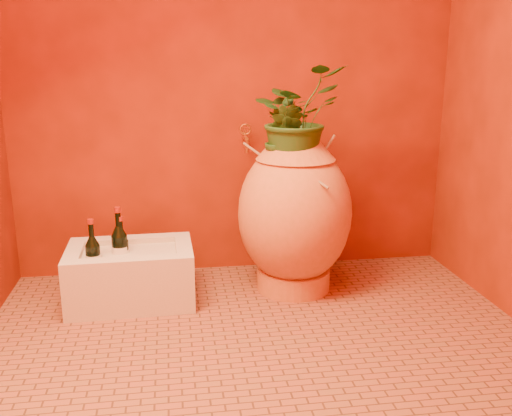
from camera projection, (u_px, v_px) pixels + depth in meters
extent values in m
plane|color=brown|center=(262.00, 346.00, 2.51)|extent=(2.50, 2.50, 0.00)
cube|color=#601905|center=(234.00, 53.00, 3.14)|extent=(2.50, 0.02, 2.50)
cylinder|color=#CA6D39|center=(293.00, 278.00, 3.12)|extent=(0.46, 0.46, 0.11)
ellipsoid|color=#CA6D39|center=(295.00, 213.00, 3.03)|extent=(0.71, 0.71, 0.76)
cone|color=#CA6D39|center=(296.00, 148.00, 2.94)|extent=(0.49, 0.49, 0.11)
torus|color=#CA6D39|center=(296.00, 135.00, 2.92)|extent=(0.30, 0.30, 0.05)
cylinder|color=olive|center=(282.00, 171.00, 2.91)|extent=(0.37, 0.30, 0.26)
cylinder|color=olive|center=(297.00, 167.00, 2.84)|extent=(0.26, 0.32, 0.17)
cylinder|color=olive|center=(318.00, 161.00, 2.89)|extent=(0.24, 0.22, 0.24)
cube|color=beige|center=(131.00, 277.00, 2.94)|extent=(0.64, 0.44, 0.26)
cube|color=beige|center=(131.00, 239.00, 3.07)|extent=(0.63, 0.09, 0.03)
cube|color=beige|center=(127.00, 262.00, 2.74)|extent=(0.63, 0.09, 0.03)
cube|color=beige|center=(74.00, 253.00, 2.86)|extent=(0.09, 0.27, 0.03)
cube|color=beige|center=(184.00, 247.00, 2.94)|extent=(0.09, 0.27, 0.03)
cylinder|color=black|center=(120.00, 254.00, 2.91)|extent=(0.08, 0.08, 0.19)
cone|color=black|center=(119.00, 231.00, 2.88)|extent=(0.08, 0.08, 0.05)
cylinder|color=black|center=(118.00, 219.00, 2.86)|extent=(0.03, 0.03, 0.07)
cylinder|color=#9D1E0E|center=(117.00, 210.00, 2.85)|extent=(0.03, 0.03, 0.03)
cylinder|color=silver|center=(120.00, 254.00, 2.91)|extent=(0.08, 0.08, 0.08)
cylinder|color=black|center=(122.00, 256.00, 2.91)|extent=(0.07, 0.07, 0.16)
cone|color=black|center=(121.00, 237.00, 2.89)|extent=(0.07, 0.07, 0.05)
cylinder|color=black|center=(120.00, 226.00, 2.87)|extent=(0.02, 0.02, 0.06)
cylinder|color=#9D1E0E|center=(120.00, 219.00, 2.86)|extent=(0.03, 0.03, 0.02)
cylinder|color=silver|center=(122.00, 256.00, 2.91)|extent=(0.07, 0.07, 0.07)
cylinder|color=black|center=(94.00, 262.00, 2.82)|extent=(0.07, 0.07, 0.17)
cone|color=black|center=(92.00, 241.00, 2.79)|extent=(0.07, 0.07, 0.05)
cylinder|color=black|center=(91.00, 230.00, 2.78)|extent=(0.02, 0.02, 0.07)
cylinder|color=#9D1E0E|center=(90.00, 222.00, 2.77)|extent=(0.03, 0.03, 0.02)
cylinder|color=silver|center=(94.00, 262.00, 2.82)|extent=(0.08, 0.08, 0.08)
cylinder|color=#AF7728|center=(245.00, 138.00, 3.20)|extent=(0.02, 0.13, 0.02)
cylinder|color=#AF7728|center=(247.00, 146.00, 3.15)|extent=(0.02, 0.02, 0.07)
torus|color=#AF7728|center=(245.00, 130.00, 3.19)|extent=(0.07, 0.01, 0.07)
cylinder|color=#AF7728|center=(245.00, 134.00, 3.20)|extent=(0.01, 0.01, 0.05)
imported|color=#204A1A|center=(296.00, 117.00, 2.89)|extent=(0.60, 0.58, 0.52)
imported|color=#204A1A|center=(283.00, 139.00, 2.88)|extent=(0.25, 0.24, 0.36)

